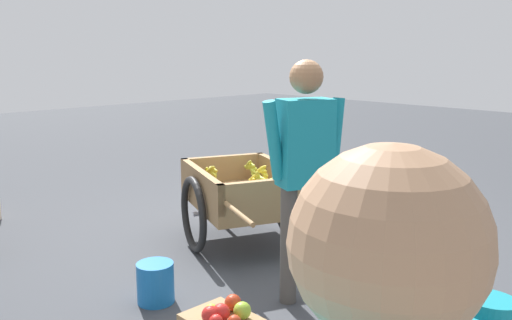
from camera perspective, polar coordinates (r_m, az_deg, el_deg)
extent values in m
plane|color=#3D3F44|center=(4.79, 0.91, -8.84)|extent=(24.00, 24.00, 0.00)
cube|color=#937047|center=(4.68, -1.39, -4.18)|extent=(1.32, 1.15, 0.10)
cube|color=#937047|center=(5.12, -3.44, -0.88)|extent=(0.35, 0.76, 0.24)
cube|color=#937047|center=(4.17, 1.11, -3.71)|extent=(0.35, 0.76, 0.24)
cube|color=#937047|center=(4.53, -5.79, -2.55)|extent=(1.04, 0.47, 0.24)
cube|color=#937047|center=(4.78, 2.76, -1.76)|extent=(1.04, 0.47, 0.24)
torus|color=black|center=(4.58, -6.57, -5.67)|extent=(0.62, 0.29, 0.64)
torus|color=black|center=(4.87, 3.48, -4.56)|extent=(0.62, 0.29, 0.64)
cylinder|color=#9E9EA8|center=(4.71, -1.38, -5.11)|extent=(0.36, 0.83, 0.04)
cylinder|color=#937047|center=(3.79, -1.84, -5.62)|extent=(0.52, 0.24, 0.04)
cylinder|color=#937047|center=(4.06, 7.24, -4.53)|extent=(0.52, 0.24, 0.04)
cylinder|color=#9E9EA8|center=(5.17, -3.21, -5.27)|extent=(0.04, 0.04, 0.35)
ellipsoid|color=gold|center=(4.89, -5.38, -2.15)|extent=(0.17, 0.14, 0.12)
ellipsoid|color=gold|center=(4.89, -5.49, -2.01)|extent=(0.18, 0.12, 0.09)
ellipsoid|color=gold|center=(4.90, -5.60, -1.87)|extent=(0.19, 0.09, 0.08)
ellipsoid|color=gold|center=(4.92, -5.73, -1.72)|extent=(0.17, 0.06, 0.15)
ellipsoid|color=gold|center=(4.73, 0.13, -2.53)|extent=(0.16, 0.15, 0.14)
ellipsoid|color=gold|center=(4.74, 0.02, -2.39)|extent=(0.19, 0.09, 0.09)
ellipsoid|color=gold|center=(4.74, -0.10, -2.25)|extent=(0.18, 0.07, 0.05)
ellipsoid|color=gold|center=(4.75, -0.22, -2.11)|extent=(0.16, 0.16, 0.10)
ellipsoid|color=gold|center=(4.75, -0.33, -1.97)|extent=(0.18, 0.11, 0.14)
ellipsoid|color=gold|center=(4.80, 0.90, -1.45)|extent=(0.18, 0.11, 0.14)
ellipsoid|color=gold|center=(4.80, 0.78, -1.31)|extent=(0.19, 0.10, 0.08)
ellipsoid|color=gold|center=(4.81, 0.65, -1.17)|extent=(0.19, 0.11, 0.09)
ellipsoid|color=gold|center=(4.82, 0.52, -1.02)|extent=(0.18, 0.07, 0.14)
ellipsoid|color=gold|center=(4.40, 1.94, -2.89)|extent=(0.16, 0.13, 0.16)
ellipsoid|color=gold|center=(4.41, 1.80, -2.73)|extent=(0.19, 0.07, 0.10)
ellipsoid|color=gold|center=(4.41, 1.67, -2.58)|extent=(0.18, 0.06, 0.05)
ellipsoid|color=gold|center=(4.42, 1.53, -2.43)|extent=(0.19, 0.06, 0.11)
ellipsoid|color=gold|center=(4.42, 1.43, -2.29)|extent=(0.18, 0.07, 0.13)
ellipsoid|color=gold|center=(4.66, 0.51, -2.09)|extent=(0.19, 0.10, 0.13)
ellipsoid|color=gold|center=(4.67, 0.35, -1.93)|extent=(0.18, 0.07, 0.05)
ellipsoid|color=gold|center=(4.69, 0.17, -1.75)|extent=(0.15, 0.15, 0.16)
ellipsoid|color=gold|center=(4.76, -4.81, -1.50)|extent=(0.15, 0.14, 0.16)
ellipsoid|color=gold|center=(4.78, -4.97, -1.33)|extent=(0.17, 0.15, 0.05)
ellipsoid|color=gold|center=(4.79, -5.12, -1.17)|extent=(0.16, 0.15, 0.14)
ellipsoid|color=gold|center=(4.63, -4.39, -1.69)|extent=(0.15, 0.14, 0.15)
ellipsoid|color=gold|center=(4.64, -4.52, -1.54)|extent=(0.18, 0.13, 0.09)
ellipsoid|color=gold|center=(4.65, -4.63, -1.40)|extent=(0.18, 0.11, 0.04)
ellipsoid|color=gold|center=(4.65, -4.74, -1.26)|extent=(0.19, 0.05, 0.10)
ellipsoid|color=gold|center=(4.66, -4.85, -1.11)|extent=(0.18, 0.07, 0.14)
ellipsoid|color=gold|center=(5.00, -0.33, -1.07)|extent=(0.16, 0.13, 0.15)
ellipsoid|color=gold|center=(5.01, -0.45, -0.93)|extent=(0.19, 0.11, 0.10)
ellipsoid|color=gold|center=(5.01, -0.56, -0.80)|extent=(0.18, 0.06, 0.05)
ellipsoid|color=gold|center=(5.02, -0.67, -0.67)|extent=(0.19, 0.08, 0.09)
ellipsoid|color=gold|center=(5.03, -0.79, -0.53)|extent=(0.17, 0.11, 0.15)
cylinder|color=#4C4742|center=(3.64, 3.41, -8.91)|extent=(0.11, 0.11, 0.80)
cylinder|color=#4C4742|center=(3.73, 6.50, -8.43)|extent=(0.11, 0.11, 0.80)
cube|color=teal|center=(3.51, 5.17, 1.81)|extent=(0.31, 0.39, 0.56)
sphere|color=#9E704C|center=(3.46, 5.29, 8.67)|extent=(0.22, 0.22, 0.22)
cylinder|color=teal|center=(3.41, 1.88, 2.05)|extent=(0.08, 0.17, 0.51)
cylinder|color=teal|center=(3.61, 8.30, 2.46)|extent=(0.08, 0.13, 0.51)
cylinder|color=#1966B2|center=(3.78, -10.47, -12.51)|extent=(0.25, 0.25, 0.27)
sphere|color=red|center=(3.04, -4.80, -15.84)|extent=(0.10, 0.10, 0.10)
sphere|color=red|center=(3.06, -3.68, -15.65)|extent=(0.10, 0.10, 0.10)
sphere|color=#99BF33|center=(3.10, -4.69, -15.47)|extent=(0.08, 0.08, 0.08)
sphere|color=#B23319|center=(3.16, -2.43, -14.69)|extent=(0.10, 0.10, 0.10)
sphere|color=#99BF33|center=(3.08, -1.45, -15.47)|extent=(0.10, 0.10, 0.10)
sphere|color=tan|center=(0.58, 13.66, -8.52)|extent=(0.21, 0.21, 0.21)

